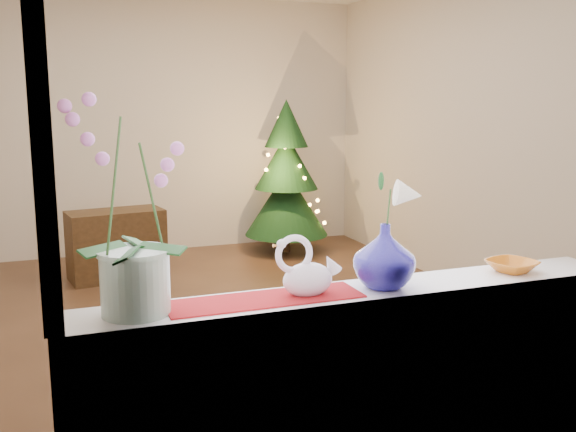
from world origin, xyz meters
The scene contains 16 objects.
ground centered at (0.00, 0.00, 0.00)m, with size 5.00×5.00×0.00m, color #392417.
wall_back centered at (0.00, 2.50, 1.35)m, with size 4.50×0.10×2.70m, color beige.
wall_front centered at (0.00, -2.50, 1.35)m, with size 4.50×0.10×2.70m, color beige.
wall_right centered at (2.25, 0.00, 1.35)m, with size 0.10×5.00×2.70m, color beige.
window_apron centered at (0.00, -2.46, 0.44)m, with size 2.20×0.08×0.88m, color white.
windowsill centered at (0.00, -2.37, 0.90)m, with size 2.20×0.26×0.04m, color white.
window_frame centered at (0.00, -2.47, 1.70)m, with size 2.22×0.06×1.60m, color white, non-canonical shape.
runner centered at (-0.38, -2.37, 0.92)m, with size 0.70×0.20×0.01m, color maroon.
orchid_pot centered at (-0.82, -2.36, 1.28)m, with size 0.25×0.25×0.72m, color beige, non-canonical shape.
swan centered at (-0.22, -2.37, 1.03)m, with size 0.25×0.12×0.21m, color silver, non-canonical shape.
blue_vase centered at (0.09, -2.38, 1.06)m, with size 0.27×0.27×0.28m, color navy.
lily centered at (0.09, -2.38, 1.30)m, with size 0.15×0.09×0.21m, color silver, non-canonical shape.
paperweight centered at (0.13, -2.39, 0.95)m, with size 0.07×0.07×0.07m, color white.
amber_dish centered at (0.69, -2.36, 0.94)m, with size 0.17×0.17×0.04m, color #B05B12.
xmas_tree centered at (1.30, 1.95, 0.82)m, with size 0.89×0.89×1.63m, color black, non-canonical shape.
side_table centered at (-0.53, 1.50, 0.32)m, with size 0.84×0.42×0.63m, color black.
Camera 1 is at (-1.06, -4.43, 1.61)m, focal length 40.00 mm.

